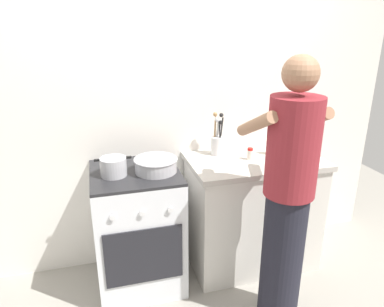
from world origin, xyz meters
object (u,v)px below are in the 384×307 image
Objects in this scene: pot at (113,167)px; person at (287,199)px; mixing_bowl at (156,164)px; spice_bottle at (250,154)px; utensil_crock at (218,142)px; oil_bottle at (278,144)px; stove_range at (138,228)px.

pot is 0.14× the size of person.
spice_bottle is at bearing 3.50° from mixing_bowl.
pot is 0.99m from spice_bottle.
person is (0.98, -0.55, -0.10)m from pot.
mixing_bowl is at bearing -176.50° from spice_bottle.
utensil_crock is 0.46m from oil_bottle.
oil_bottle is (1.10, 0.03, 0.54)m from stove_range.
stove_range is 0.88m from utensil_crock.
stove_range is 1.10m from person.
mixing_bowl is 0.90× the size of utensil_crock.
stove_range is 0.99m from spice_bottle.
utensil_crock is at bearing 103.23° from person.
mixing_bowl is (0.28, -0.01, -0.01)m from pot.
mixing_bowl is (0.14, -0.04, 0.50)m from stove_range.
stove_range is at bearing 162.50° from mixing_bowl.
oil_bottle is (0.96, 0.07, 0.04)m from mixing_bowl.
oil_bottle reaches higher than mixing_bowl.
oil_bottle is at bearing 3.01° from pot.
utensil_crock reaches higher than stove_range.
pot is at bearing 178.28° from mixing_bowl.
stove_range is 9.96× the size of spice_bottle.
person reaches higher than mixing_bowl.
spice_bottle is at bearing -41.47° from utensil_crock.
stove_range is at bearing 145.01° from person.
utensil_crock is (0.80, 0.21, 0.04)m from pot.
mixing_bowl is at bearing -1.72° from pot.
spice_bottle is (0.85, -0.00, 0.49)m from stove_range.
mixing_bowl is 0.56m from utensil_crock.
oil_bottle is at bearing 4.39° from mixing_bowl.
stove_range is 0.53× the size of person.
utensil_crock is at bearing 22.63° from mixing_bowl.
person is (-0.26, -0.61, -0.13)m from oil_bottle.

